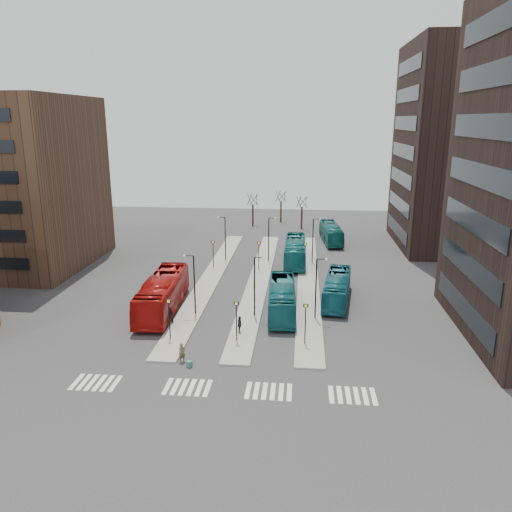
# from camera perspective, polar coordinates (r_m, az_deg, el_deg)

# --- Properties ---
(ground) EXTENTS (160.00, 160.00, 0.00)m
(ground) POSITION_cam_1_polar(r_m,az_deg,el_deg) (34.78, -7.70, -18.01)
(ground) COLOR #2F2F32
(ground) RESTS_ON ground
(island_left) EXTENTS (2.50, 45.00, 0.15)m
(island_left) POSITION_cam_1_polar(r_m,az_deg,el_deg) (62.23, -5.16, -2.46)
(island_left) COLOR gray
(island_left) RESTS_ON ground
(island_mid) EXTENTS (2.50, 45.00, 0.15)m
(island_mid) POSITION_cam_1_polar(r_m,az_deg,el_deg) (61.44, 0.36, -2.63)
(island_mid) COLOR gray
(island_mid) RESTS_ON ground
(island_right) EXTENTS (2.50, 45.00, 0.15)m
(island_right) POSITION_cam_1_polar(r_m,az_deg,el_deg) (61.23, 5.97, -2.78)
(island_right) COLOR gray
(island_right) RESTS_ON ground
(suitcase) EXTENTS (0.51, 0.46, 0.51)m
(suitcase) POSITION_cam_1_polar(r_m,az_deg,el_deg) (40.91, -7.64, -12.14)
(suitcase) COLOR navy
(suitcase) RESTS_ON ground
(red_bus) EXTENTS (3.64, 13.21, 3.65)m
(red_bus) POSITION_cam_1_polar(r_m,az_deg,el_deg) (52.06, -10.62, -4.24)
(red_bus) COLOR #A80F0C
(red_bus) RESTS_ON ground
(teal_bus_a) EXTENTS (3.07, 11.15, 3.08)m
(teal_bus_a) POSITION_cam_1_polar(r_m,az_deg,el_deg) (50.81, 2.99, -4.82)
(teal_bus_a) COLOR #135B62
(teal_bus_a) RESTS_ON ground
(teal_bus_b) EXTENTS (2.81, 11.78, 3.28)m
(teal_bus_b) POSITION_cam_1_polar(r_m,az_deg,el_deg) (68.34, 4.49, 0.55)
(teal_bus_b) COLOR #166A6E
(teal_bus_b) RESTS_ON ground
(teal_bus_c) EXTENTS (3.77, 10.70, 2.92)m
(teal_bus_c) POSITION_cam_1_polar(r_m,az_deg,el_deg) (54.55, 9.25, -3.66)
(teal_bus_c) COLOR #15606D
(teal_bus_c) RESTS_ON ground
(teal_bus_d) EXTENTS (3.51, 10.81, 2.96)m
(teal_bus_d) POSITION_cam_1_polar(r_m,az_deg,el_deg) (80.63, 8.57, 2.60)
(teal_bus_d) COLOR #13605F
(teal_bus_d) RESTS_ON ground
(traveller) EXTENTS (0.71, 0.66, 1.62)m
(traveller) POSITION_cam_1_polar(r_m,az_deg,el_deg) (41.52, -8.45, -10.88)
(traveller) COLOR brown
(traveller) RESTS_ON ground
(commuter_a) EXTENTS (1.01, 0.90, 1.70)m
(commuter_a) POSITION_cam_1_polar(r_m,az_deg,el_deg) (48.88, -9.82, -6.74)
(commuter_a) COLOR black
(commuter_a) RESTS_ON ground
(commuter_b) EXTENTS (0.62, 1.05, 1.67)m
(commuter_b) POSITION_cam_1_polar(r_m,az_deg,el_deg) (46.19, -1.88, -7.88)
(commuter_b) COLOR black
(commuter_b) RESTS_ON ground
(commuter_c) EXTENTS (1.29, 1.30, 1.80)m
(commuter_c) POSITION_cam_1_polar(r_m,az_deg,el_deg) (48.74, 1.90, -6.51)
(commuter_c) COLOR black
(commuter_c) RESTS_ON ground
(crosswalk_stripes) EXTENTS (22.35, 2.40, 0.01)m
(crosswalk_stripes) POSITION_cam_1_polar(r_m,az_deg,el_deg) (37.81, -3.63, -14.93)
(crosswalk_stripes) COLOR silver
(crosswalk_stripes) RESTS_ON ground
(tower_far) EXTENTS (20.12, 20.00, 30.00)m
(tower_far) POSITION_cam_1_polar(r_m,az_deg,el_deg) (82.17, 23.49, 11.30)
(tower_far) COLOR black
(tower_far) RESTS_ON ground
(sign_poles) EXTENTS (12.45, 22.12, 3.65)m
(sign_poles) POSITION_cam_1_polar(r_m,az_deg,el_deg) (54.13, -0.71, -2.55)
(sign_poles) COLOR black
(sign_poles) RESTS_ON ground
(lamp_posts) EXTENTS (14.04, 20.24, 6.12)m
(lamp_posts) POSITION_cam_1_polar(r_m,az_deg,el_deg) (58.48, 0.81, 0.01)
(lamp_posts) COLOR black
(lamp_posts) RESTS_ON ground
(bare_trees) EXTENTS (10.97, 8.14, 5.90)m
(bare_trees) POSITION_cam_1_polar(r_m,az_deg,el_deg) (92.44, 2.57, 5.17)
(bare_trees) COLOR black
(bare_trees) RESTS_ON ground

